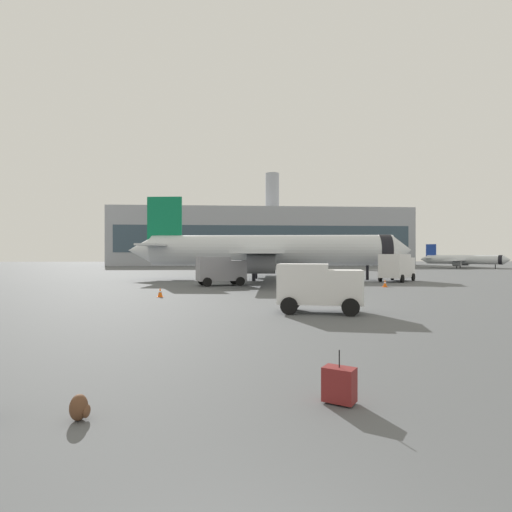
{
  "coord_description": "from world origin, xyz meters",
  "views": [
    {
      "loc": [
        -0.13,
        -3.28,
        3.04
      ],
      "look_at": [
        2.14,
        28.52,
        3.0
      ],
      "focal_mm": 28.58,
      "sensor_mm": 36.0,
      "label": 1
    }
  ],
  "objects_px": {
    "airplane_taxiing": "(463,260)",
    "service_truck": "(221,270)",
    "safety_cone_outer": "(385,283)",
    "safety_cone_near": "(333,285)",
    "fuel_truck": "(397,266)",
    "safety_cone_mid": "(337,274)",
    "airplane_at_gate": "(269,251)",
    "safety_cone_far": "(160,292)",
    "rolling_suitcase": "(339,384)",
    "cargo_van": "(319,285)",
    "traveller_backpack": "(80,408)"
  },
  "relations": [
    {
      "from": "safety_cone_near",
      "to": "airplane_at_gate",
      "type": "bearing_deg",
      "value": 108.69
    },
    {
      "from": "cargo_van",
      "to": "safety_cone_mid",
      "type": "distance_m",
      "value": 38.35
    },
    {
      "from": "fuel_truck",
      "to": "safety_cone_mid",
      "type": "xyz_separation_m",
      "value": [
        -3.94,
        11.58,
        -1.4
      ]
    },
    {
      "from": "airplane_at_gate",
      "to": "safety_cone_outer",
      "type": "distance_m",
      "value": 16.42
    },
    {
      "from": "airplane_at_gate",
      "to": "rolling_suitcase",
      "type": "bearing_deg",
      "value": -93.94
    },
    {
      "from": "safety_cone_near",
      "to": "safety_cone_mid",
      "type": "height_order",
      "value": "safety_cone_mid"
    },
    {
      "from": "cargo_van",
      "to": "safety_cone_far",
      "type": "xyz_separation_m",
      "value": [
        -9.76,
        8.9,
        -1.11
      ]
    },
    {
      "from": "cargo_van",
      "to": "safety_cone_near",
      "type": "xyz_separation_m",
      "value": [
        4.97,
        15.94,
        -1.12
      ]
    },
    {
      "from": "safety_cone_mid",
      "to": "service_truck",
      "type": "bearing_deg",
      "value": -134.88
    },
    {
      "from": "rolling_suitcase",
      "to": "airplane_taxiing",
      "type": "bearing_deg",
      "value": 57.66
    },
    {
      "from": "airplane_at_gate",
      "to": "safety_cone_outer",
      "type": "height_order",
      "value": "airplane_at_gate"
    },
    {
      "from": "service_truck",
      "to": "cargo_van",
      "type": "distance_m",
      "value": 20.74
    },
    {
      "from": "traveller_backpack",
      "to": "safety_cone_outer",
      "type": "bearing_deg",
      "value": 59.58
    },
    {
      "from": "cargo_van",
      "to": "safety_cone_near",
      "type": "height_order",
      "value": "cargo_van"
    },
    {
      "from": "airplane_at_gate",
      "to": "safety_cone_near",
      "type": "height_order",
      "value": "airplane_at_gate"
    },
    {
      "from": "service_truck",
      "to": "safety_cone_outer",
      "type": "distance_m",
      "value": 16.2
    },
    {
      "from": "airplane_at_gate",
      "to": "safety_cone_far",
      "type": "height_order",
      "value": "airplane_at_gate"
    },
    {
      "from": "safety_cone_outer",
      "to": "traveller_backpack",
      "type": "distance_m",
      "value": 35.36
    },
    {
      "from": "airplane_at_gate",
      "to": "cargo_van",
      "type": "height_order",
      "value": "airplane_at_gate"
    },
    {
      "from": "service_truck",
      "to": "safety_cone_near",
      "type": "distance_m",
      "value": 11.31
    },
    {
      "from": "rolling_suitcase",
      "to": "airplane_at_gate",
      "type": "bearing_deg",
      "value": 86.06
    },
    {
      "from": "safety_cone_near",
      "to": "safety_cone_mid",
      "type": "distance_m",
      "value": 21.64
    },
    {
      "from": "airplane_at_gate",
      "to": "safety_cone_far",
      "type": "bearing_deg",
      "value": -116.2
    },
    {
      "from": "fuel_truck",
      "to": "safety_cone_outer",
      "type": "height_order",
      "value": "fuel_truck"
    },
    {
      "from": "service_truck",
      "to": "fuel_truck",
      "type": "distance_m",
      "value": 21.2
    },
    {
      "from": "airplane_at_gate",
      "to": "traveller_backpack",
      "type": "relative_size",
      "value": 74.51
    },
    {
      "from": "airplane_taxiing",
      "to": "service_truck",
      "type": "bearing_deg",
      "value": -137.51
    },
    {
      "from": "safety_cone_mid",
      "to": "safety_cone_far",
      "type": "relative_size",
      "value": 1.11
    },
    {
      "from": "safety_cone_near",
      "to": "safety_cone_outer",
      "type": "relative_size",
      "value": 0.88
    },
    {
      "from": "safety_cone_outer",
      "to": "safety_cone_mid",
      "type": "bearing_deg",
      "value": 87.75
    },
    {
      "from": "fuel_truck",
      "to": "safety_cone_far",
      "type": "height_order",
      "value": "fuel_truck"
    },
    {
      "from": "rolling_suitcase",
      "to": "traveller_backpack",
      "type": "bearing_deg",
      "value": -174.27
    },
    {
      "from": "airplane_at_gate",
      "to": "airplane_taxiing",
      "type": "height_order",
      "value": "airplane_at_gate"
    },
    {
      "from": "safety_cone_mid",
      "to": "rolling_suitcase",
      "type": "bearing_deg",
      "value": -105.34
    },
    {
      "from": "fuel_truck",
      "to": "safety_cone_far",
      "type": "relative_size",
      "value": 8.91
    },
    {
      "from": "fuel_truck",
      "to": "safety_cone_outer",
      "type": "bearing_deg",
      "value": -119.76
    },
    {
      "from": "service_truck",
      "to": "safety_cone_near",
      "type": "height_order",
      "value": "service_truck"
    },
    {
      "from": "safety_cone_mid",
      "to": "traveller_backpack",
      "type": "distance_m",
      "value": 53.68
    },
    {
      "from": "airplane_taxiing",
      "to": "safety_cone_far",
      "type": "bearing_deg",
      "value": -134.05
    },
    {
      "from": "airplane_taxiing",
      "to": "safety_cone_near",
      "type": "relative_size",
      "value": 24.7
    },
    {
      "from": "safety_cone_outer",
      "to": "safety_cone_near",
      "type": "bearing_deg",
      "value": -170.29
    },
    {
      "from": "airplane_taxiing",
      "to": "cargo_van",
      "type": "xyz_separation_m",
      "value": [
        -51.46,
        -72.17,
        -0.6
      ]
    },
    {
      "from": "service_truck",
      "to": "safety_cone_outer",
      "type": "height_order",
      "value": "service_truck"
    },
    {
      "from": "safety_cone_near",
      "to": "safety_cone_outer",
      "type": "xyz_separation_m",
      "value": [
        5.36,
        0.92,
        0.04
      ]
    },
    {
      "from": "fuel_truck",
      "to": "safety_cone_mid",
      "type": "bearing_deg",
      "value": 108.78
    },
    {
      "from": "cargo_van",
      "to": "safety_cone_mid",
      "type": "xyz_separation_m",
      "value": [
        11.11,
        36.69,
        -1.07
      ]
    },
    {
      "from": "safety_cone_far",
      "to": "safety_cone_outer",
      "type": "distance_m",
      "value": 21.61
    },
    {
      "from": "airplane_at_gate",
      "to": "service_truck",
      "type": "bearing_deg",
      "value": -121.82
    },
    {
      "from": "fuel_truck",
      "to": "safety_cone_mid",
      "type": "height_order",
      "value": "fuel_truck"
    },
    {
      "from": "service_truck",
      "to": "safety_cone_near",
      "type": "xyz_separation_m",
      "value": [
        10.49,
        -4.05,
        -1.28
      ]
    }
  ]
}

